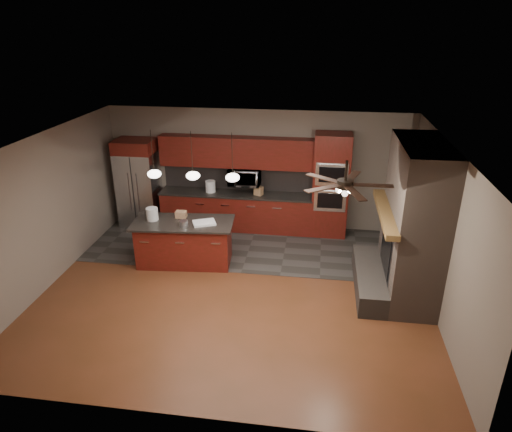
% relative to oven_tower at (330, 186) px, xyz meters
% --- Properties ---
extents(ground, '(7.00, 7.00, 0.00)m').
position_rel_oven_tower_xyz_m(ground, '(-1.70, -2.69, -1.19)').
color(ground, brown).
rests_on(ground, ground).
extents(ceiling, '(7.00, 6.00, 0.02)m').
position_rel_oven_tower_xyz_m(ceiling, '(-1.70, -2.69, 1.61)').
color(ceiling, white).
rests_on(ceiling, back_wall).
extents(back_wall, '(7.00, 0.02, 2.80)m').
position_rel_oven_tower_xyz_m(back_wall, '(-1.70, 0.31, 0.21)').
color(back_wall, slate).
rests_on(back_wall, ground).
extents(right_wall, '(0.02, 6.00, 2.80)m').
position_rel_oven_tower_xyz_m(right_wall, '(1.80, -2.69, 0.21)').
color(right_wall, slate).
rests_on(right_wall, ground).
extents(left_wall, '(0.02, 6.00, 2.80)m').
position_rel_oven_tower_xyz_m(left_wall, '(-5.20, -2.69, 0.21)').
color(left_wall, slate).
rests_on(left_wall, ground).
extents(slate_tile_patch, '(7.00, 2.40, 0.01)m').
position_rel_oven_tower_xyz_m(slate_tile_patch, '(-1.70, -0.89, -1.19)').
color(slate_tile_patch, '#393633').
rests_on(slate_tile_patch, ground).
extents(fireplace_column, '(1.30, 2.10, 2.80)m').
position_rel_oven_tower_xyz_m(fireplace_column, '(1.34, -2.29, 0.11)').
color(fireplace_column, brown).
rests_on(fireplace_column, ground).
extents(back_cabinetry, '(3.59, 0.64, 2.20)m').
position_rel_oven_tower_xyz_m(back_cabinetry, '(-2.18, 0.05, -0.30)').
color(back_cabinetry, maroon).
rests_on(back_cabinetry, ground).
extents(oven_tower, '(0.80, 0.63, 2.38)m').
position_rel_oven_tower_xyz_m(oven_tower, '(0.00, 0.00, 0.00)').
color(oven_tower, maroon).
rests_on(oven_tower, ground).
extents(microwave, '(0.73, 0.41, 0.50)m').
position_rel_oven_tower_xyz_m(microwave, '(-1.98, 0.06, 0.11)').
color(microwave, silver).
rests_on(microwave, back_cabinetry).
extents(refrigerator, '(0.90, 0.75, 2.11)m').
position_rel_oven_tower_xyz_m(refrigerator, '(-4.51, -0.07, -0.14)').
color(refrigerator, silver).
rests_on(refrigerator, ground).
extents(kitchen_island, '(2.08, 1.08, 0.92)m').
position_rel_oven_tower_xyz_m(kitchen_island, '(-2.91, -1.82, -0.73)').
color(kitchen_island, maroon).
rests_on(kitchen_island, ground).
extents(white_bucket, '(0.29, 0.29, 0.25)m').
position_rel_oven_tower_xyz_m(white_bucket, '(-3.55, -1.80, -0.14)').
color(white_bucket, silver).
rests_on(white_bucket, kitchen_island).
extents(paint_can, '(0.21, 0.21, 0.12)m').
position_rel_oven_tower_xyz_m(paint_can, '(-2.84, -2.01, -0.21)').
color(paint_can, '#AEADB2').
rests_on(paint_can, kitchen_island).
extents(paint_tray, '(0.52, 0.45, 0.04)m').
position_rel_oven_tower_xyz_m(paint_tray, '(-2.47, -1.84, -0.25)').
color(paint_tray, white).
rests_on(paint_tray, kitchen_island).
extents(cardboard_box, '(0.21, 0.16, 0.14)m').
position_rel_oven_tower_xyz_m(cardboard_box, '(-3.01, -1.61, -0.20)').
color(cardboard_box, '#9A6E4F').
rests_on(cardboard_box, kitchen_island).
extents(counter_bucket, '(0.28, 0.28, 0.27)m').
position_rel_oven_tower_xyz_m(counter_bucket, '(-2.78, 0.01, -0.16)').
color(counter_bucket, white).
rests_on(counter_bucket, back_cabinetry).
extents(counter_box, '(0.22, 0.20, 0.20)m').
position_rel_oven_tower_xyz_m(counter_box, '(-1.63, -0.04, -0.19)').
color(counter_box, '#A77F56').
rests_on(counter_box, back_cabinetry).
extents(pendant_left, '(0.26, 0.26, 0.92)m').
position_rel_oven_tower_xyz_m(pendant_left, '(-3.35, -1.99, 0.77)').
color(pendant_left, black).
rests_on(pendant_left, ceiling).
extents(pendant_center, '(0.26, 0.26, 0.92)m').
position_rel_oven_tower_xyz_m(pendant_center, '(-2.60, -1.99, 0.77)').
color(pendant_center, black).
rests_on(pendant_center, ceiling).
extents(pendant_right, '(0.26, 0.26, 0.92)m').
position_rel_oven_tower_xyz_m(pendant_right, '(-1.85, -1.99, 0.77)').
color(pendant_right, black).
rests_on(pendant_right, ceiling).
extents(ceiling_fan, '(1.27, 1.33, 0.41)m').
position_rel_oven_tower_xyz_m(ceiling_fan, '(0.10, -3.49, 1.27)').
color(ceiling_fan, black).
rests_on(ceiling_fan, ceiling).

